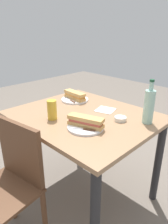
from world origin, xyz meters
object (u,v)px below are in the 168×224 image
object	(u,v)px
plate_far	(86,127)
knife_far	(83,129)
chair_far	(10,182)
beer_glass	(52,110)
dining_table	(84,128)
water_bottle	(149,106)
plate_near	(75,100)
baguette_sandwich_far	(86,121)
knife_near	(71,100)
baguette_sandwich_near	(75,95)
olive_bowl	(120,119)

from	to	relation	value
plate_far	knife_far	distance (m)	0.06
chair_far	beer_glass	distance (m)	0.55
dining_table	water_bottle	xyz separation A→B (m)	(-0.42, -0.21, 0.25)
knife_far	chair_far	bearing A→B (deg)	64.20
chair_far	beer_glass	size ratio (longest dim) A/B	6.08
plate_near	baguette_sandwich_far	world-z (taller)	baguette_sandwich_far
water_bottle	beer_glass	world-z (taller)	water_bottle
knife_near	water_bottle	bearing A→B (deg)	-172.80
plate_far	water_bottle	bearing A→B (deg)	-124.17
dining_table	plate_far	xyz separation A→B (m)	(-0.17, 0.16, 0.13)
knife_near	water_bottle	xyz separation A→B (m)	(-0.71, -0.09, 0.11)
dining_table	baguette_sandwich_near	xyz separation A→B (m)	(0.29, -0.18, 0.17)
chair_far	plate_far	world-z (taller)	chair_far
chair_far	baguette_sandwich_near	world-z (taller)	chair_far
water_bottle	chair_far	bearing A→B (deg)	63.04
chair_far	knife_far	distance (m)	0.57
knife_near	plate_far	size ratio (longest dim) A/B	0.72
knife_near	water_bottle	world-z (taller)	water_bottle
olive_bowl	knife_far	bearing A→B (deg)	77.43
knife_near	plate_far	distance (m)	0.54
dining_table	chair_far	xyz separation A→B (m)	(0.01, 0.64, -0.15)
plate_far	baguette_sandwich_far	distance (m)	0.04
plate_near	baguette_sandwich_far	bearing A→B (deg)	144.34
dining_table	olive_bowl	xyz separation A→B (m)	(-0.27, -0.10, 0.14)
plate_far	knife_near	bearing A→B (deg)	-31.05
water_bottle	beer_glass	size ratio (longest dim) A/B	2.15
baguette_sandwich_near	water_bottle	world-z (taller)	water_bottle
plate_far	water_bottle	size ratio (longest dim) A/B	0.79
baguette_sandwich_near	water_bottle	bearing A→B (deg)	-177.49
dining_table	beer_glass	xyz separation A→B (m)	(0.10, 0.22, 0.19)
water_bottle	olive_bowl	distance (m)	0.22
dining_table	knife_far	size ratio (longest dim) A/B	6.47
baguette_sandwich_far	baguette_sandwich_near	bearing A→B (deg)	-35.66
chair_far	knife_near	xyz separation A→B (m)	(0.28, -0.76, 0.29)
water_bottle	olive_bowl	bearing A→B (deg)	34.92
baguette_sandwich_near	plate_near	bearing A→B (deg)	0.00
plate_near	olive_bowl	size ratio (longest dim) A/B	2.85
beer_glass	olive_bowl	size ratio (longest dim) A/B	1.67
knife_near	olive_bowl	distance (m)	0.56
baguette_sandwich_far	knife_far	distance (m)	0.06
knife_far	water_bottle	size ratio (longest dim) A/B	0.53
baguette_sandwich_near	beer_glass	bearing A→B (deg)	115.50
baguette_sandwich_far	olive_bowl	distance (m)	0.28
dining_table	olive_bowl	size ratio (longest dim) A/B	12.37
knife_far	beer_glass	size ratio (longest dim) A/B	1.14
plate_far	olive_bowl	bearing A→B (deg)	-110.23
baguette_sandwich_near	olive_bowl	size ratio (longest dim) A/B	2.76
dining_table	beer_glass	size ratio (longest dim) A/B	7.39
knife_near	beer_glass	distance (m)	0.39
plate_far	baguette_sandwich_far	xyz separation A→B (m)	(0.00, 0.00, 0.04)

